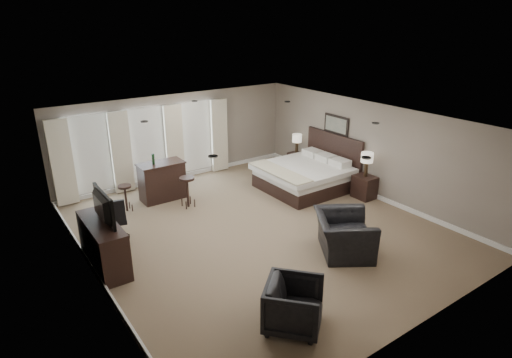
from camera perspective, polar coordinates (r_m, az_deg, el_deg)
room at (r=9.68m, az=0.39°, el=0.17°), size 7.60×8.60×2.64m
window_bay at (r=12.73m, az=-14.20°, el=4.20°), size 5.25×0.20×2.30m
bed at (r=12.35m, az=6.64°, el=1.94°), size 2.33×2.22×1.48m
nightstand_near at (r=12.16m, az=14.24°, el=-1.03°), size 0.47×0.58×0.63m
nightstand_far at (r=14.09m, az=5.39°, el=2.39°), size 0.41×0.50×0.54m
lamp_near at (r=11.93m, az=14.51°, el=1.88°), size 0.33×0.33×0.67m
lamp_far at (r=13.91m, az=5.47°, el=4.69°), size 0.31×0.31×0.64m
wall_art at (r=12.82m, az=10.62°, el=7.13°), size 0.04×0.96×0.56m
dresser at (r=9.09m, az=-19.65°, el=-8.24°), size 0.54×1.68×0.98m
tv at (r=8.84m, az=-20.09°, el=-5.06°), size 0.64×1.11×0.15m
armchair_near at (r=9.20m, az=11.67°, el=-6.44°), size 1.42×1.55×1.14m
armchair_far at (r=7.11m, az=5.07°, el=-16.16°), size 1.20×1.20×0.91m
bar_counter at (r=11.89m, az=-12.41°, el=-0.26°), size 1.21×0.63×1.06m
bar_stool_left at (r=11.47m, az=-16.96°, el=-2.47°), size 0.35×0.35×0.71m
bar_stool_right at (r=11.34m, az=-9.10°, el=-1.73°), size 0.42×0.42×0.83m
desk_chair at (r=10.01m, az=-18.27°, el=-5.05°), size 0.65×0.65×1.05m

